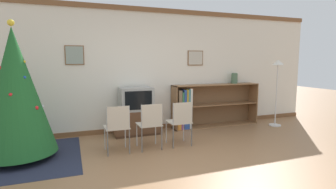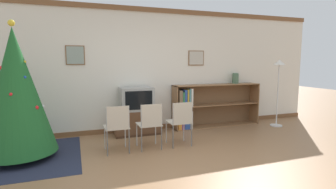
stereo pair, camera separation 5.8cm
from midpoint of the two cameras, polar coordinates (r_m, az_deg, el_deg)
The scene contains 12 objects.
ground_plane at distance 3.72m, azimuth 4.83°, elevation -17.30°, with size 24.00×24.00×0.00m, color #936B47.
wall_back at distance 5.83m, azimuth -5.67°, elevation 5.32°, with size 9.04×0.11×2.70m.
area_rug at distance 4.89m, azimuth -29.03°, elevation -12.04°, with size 1.81×1.90×0.01m.
christmas_tree at distance 4.66m, azimuth -29.84°, elevation 0.60°, with size 1.12×1.12×2.15m.
tv_console at distance 5.63m, azimuth -6.52°, elevation -5.97°, with size 0.98×0.48×0.52m.
television at distance 5.54m, azimuth -6.59°, elevation -0.93°, with size 0.68×0.47×0.49m.
folding_chair_left at distance 4.47m, azimuth -10.64°, elevation -6.72°, with size 0.40×0.40×0.82m.
folding_chair_center at distance 4.59m, azimuth -3.54°, elevation -6.24°, with size 0.40×0.40×0.82m.
folding_chair_right at distance 4.78m, azimuth 3.09°, elevation -5.70°, with size 0.40×0.40×0.82m.
bookshelf at distance 6.22m, azimuth 7.96°, elevation -2.61°, with size 2.17×0.36×1.00m.
vase at distance 6.64m, azimuth 14.71°, elevation 3.47°, with size 0.16×0.16×0.26m.
standing_lamp at distance 6.70m, azimuth 23.18°, elevation 3.83°, with size 0.28×0.28×1.58m.
Camera 2 is at (-1.39, -3.08, 1.54)m, focal length 28.00 mm.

